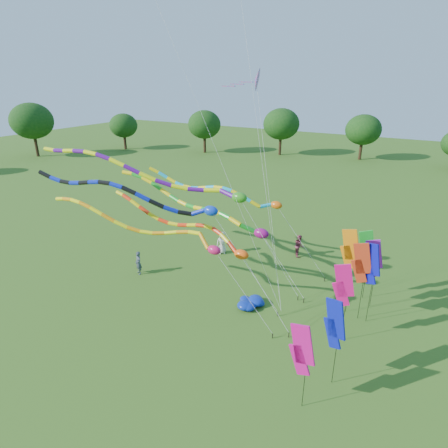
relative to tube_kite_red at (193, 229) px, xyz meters
The scene contains 21 objects.
ground 6.46m from the tube_kite_red, 46.62° to the right, with size 160.00×160.00×0.00m, color #2F5917.
tree_ring 8.79m from the tube_kite_red, 51.97° to the right, with size 119.03×118.18×9.69m.
tube_kite_red is the anchor object (origin of this frame).
tube_kite_orange 2.73m from the tube_kite_red, 118.95° to the right, with size 13.53×2.10×7.04m.
tube_kite_purple 4.76m from the tube_kite_red, 162.09° to the left, with size 18.69×2.76×9.24m.
tube_kite_blue 3.62m from the tube_kite_red, 140.07° to the right, with size 14.27×3.83×8.29m.
tube_kite_cyan 4.53m from the tube_kite_red, 92.31° to the left, with size 12.70×2.40×7.44m.
tube_kite_green 3.58m from the tube_kite_red, 111.57° to the left, with size 15.20×1.88×6.92m.
delta_kite_high_c 9.48m from the tube_kite_red, 63.69° to the left, with size 5.90×4.11×13.84m.
banner_pole_violet 10.72m from the tube_kite_red, 23.66° to the left, with size 1.14×0.37×4.47m.
banner_pole_green 10.50m from the tube_kite_red, 28.39° to the left, with size 1.10×0.51×4.68m.
banner_pole_red 9.78m from the tube_kite_red, 15.83° to the left, with size 1.16×0.25×4.82m.
banner_pole_magenta_b 9.07m from the tube_kite_red, ahead, with size 1.14×0.37×4.58m.
banner_pole_blue_a 9.92m from the tube_kite_red, 17.20° to the right, with size 1.12×0.48×4.35m.
banner_pole_blue_b 10.27m from the tube_kite_red, 15.61° to the left, with size 1.09×0.54×4.85m.
banner_pole_magenta_a 10.05m from the tube_kite_red, 29.84° to the right, with size 1.16×0.14×4.10m.
banner_pole_orange 9.12m from the tube_kite_red, 19.38° to the left, with size 1.16×0.09×5.34m.
blue_nylon_heap 5.68m from the tube_kite_red, ahead, with size 1.64×1.76×0.52m.
person_a 7.39m from the tube_kite_red, 104.50° to the left, with size 0.89×0.58×1.82m, color silver.
person_b 6.31m from the tube_kite_red, behind, with size 0.62×0.41×1.70m, color #394350.
person_c 10.27m from the tube_kite_red, 66.40° to the left, with size 0.86×0.67×1.76m, color #883147.
Camera 1 is at (8.80, -13.72, 13.17)m, focal length 30.00 mm.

